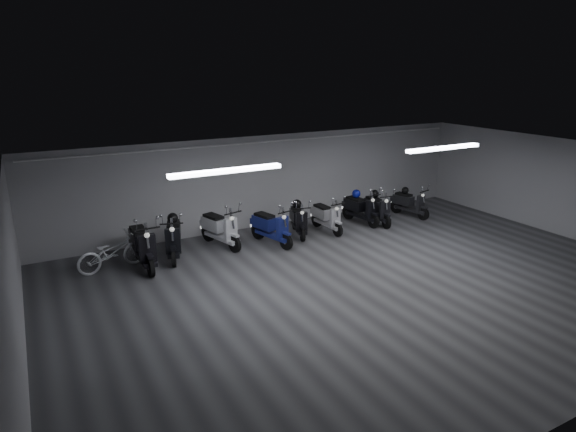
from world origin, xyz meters
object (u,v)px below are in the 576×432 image
scooter_0 (142,239)px  scooter_2 (220,223)px  scooter_9 (410,199)px  bicycle (111,248)px  scooter_5 (298,216)px  scooter_8 (378,204)px  helmet_2 (405,190)px  scooter_6 (327,212)px  helmet_0 (173,218)px  scooter_1 (173,232)px  scooter_7 (361,204)px  helmet_1 (356,194)px  scooter_4 (271,222)px  helmet_3 (297,204)px  helmet_4 (375,194)px

scooter_0 → scooter_2: bearing=11.4°
scooter_9 → bicycle: scooter_9 is taller
scooter_0 → scooter_5: 4.55m
scooter_8 → helmet_2: 1.41m
scooter_6 → helmet_0: bearing=172.8°
scooter_9 → scooter_1: bearing=166.2°
scooter_7 → scooter_5: bearing=173.3°
scooter_5 → scooter_2: bearing=-167.4°
scooter_0 → scooter_8: scooter_0 is taller
helmet_0 → helmet_1: size_ratio=1.04×
scooter_2 → helmet_2: (6.45, -0.11, 0.17)m
scooter_1 → scooter_9: (7.85, -0.13, -0.10)m
scooter_4 → scooter_5: 1.08m
scooter_6 → scooter_9: scooter_6 is taller
scooter_1 → helmet_3: scooter_1 is taller
helmet_2 → helmet_3: bearing=178.2°
helmet_3 → helmet_0: bearing=179.5°
scooter_5 → scooter_7: scooter_7 is taller
scooter_1 → scooter_5: 3.70m
scooter_7 → scooter_2: bearing=170.6°
helmet_4 → bicycle: bearing=-179.7°
scooter_7 → scooter_6: bearing=178.5°
scooter_2 → helmet_2: size_ratio=7.91×
scooter_4 → helmet_3: 1.24m
scooter_5 → scooter_9: (4.15, -0.13, -0.01)m
scooter_4 → helmet_4: scooter_4 is taller
scooter_1 → bicycle: (-1.54, -0.02, -0.15)m
bicycle → helmet_2: size_ratio=7.28×
scooter_9 → helmet_2: bearing=90.0°
scooter_1 → scooter_9: 7.86m
scooter_1 → bicycle: 1.55m
scooter_5 → helmet_0: 3.65m
helmet_2 → helmet_4: (-1.33, -0.07, 0.06)m
scooter_1 → scooter_8: (6.44, -0.22, -0.07)m
scooter_5 → helmet_2: bearing=18.5°
scooter_6 → scooter_9: 3.24m
scooter_1 → helmet_3: bearing=20.5°
scooter_2 → bicycle: (-2.89, -0.22, -0.14)m
scooter_5 → helmet_1: bearing=24.0°
scooter_1 → scooter_6: 4.62m
helmet_0 → helmet_4: 6.41m
bicycle → scooter_7: bearing=-101.4°
scooter_0 → scooter_7: 6.82m
scooter_4 → scooter_6: 1.97m
scooter_6 → helmet_3: size_ratio=5.76×
scooter_5 → helmet_4: size_ratio=6.12×
scooter_6 → helmet_2: (3.19, 0.20, 0.25)m
scooter_9 → helmet_3: 4.11m
helmet_0 → helmet_2: 7.73m
scooter_7 → helmet_0: (-5.90, 0.22, 0.36)m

